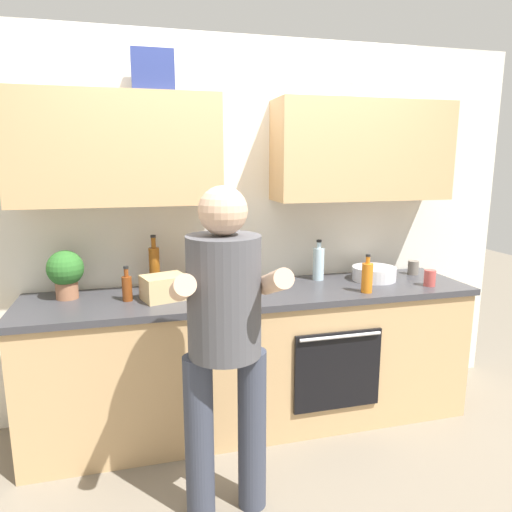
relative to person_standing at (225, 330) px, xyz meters
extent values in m
plane|color=#756B5B|center=(0.34, 0.75, -0.95)|extent=(12.00, 12.00, 0.00)
cube|color=silver|center=(0.34, 1.11, 0.30)|extent=(4.00, 0.06, 2.50)
cube|color=tan|center=(-0.46, 0.92, 0.83)|extent=(1.21, 0.32, 0.65)
cube|color=tan|center=(1.13, 0.92, 0.83)|extent=(1.21, 0.32, 0.65)
cylinder|color=silver|center=(1.09, 0.92, 1.20)|extent=(0.25, 0.25, 0.10)
cube|color=navy|center=(-0.23, 0.92, 1.27)|extent=(0.24, 0.20, 0.23)
cube|color=tan|center=(0.34, 0.75, -0.52)|extent=(2.80, 0.60, 0.86)
cube|color=#38383D|center=(0.34, 0.75, -0.07)|extent=(2.84, 0.64, 0.04)
cube|color=black|center=(0.78, 0.44, -0.50)|extent=(0.56, 0.02, 0.50)
cylinder|color=silver|center=(0.78, 0.41, -0.27)|extent=(0.52, 0.02, 0.02)
cylinder|color=#383D4C|center=(-0.13, 0.01, -0.53)|extent=(0.14, 0.14, 0.83)
cylinder|color=#383D4C|center=(0.13, 0.01, -0.53)|extent=(0.14, 0.14, 0.83)
cylinder|color=#4C4C51|center=(0.00, 0.01, 0.16)|extent=(0.34, 0.34, 0.56)
sphere|color=#D8AD8C|center=(0.00, 0.01, 0.55)|extent=(0.22, 0.22, 0.22)
cylinder|color=#D8AD8C|center=(-0.20, -0.11, 0.24)|extent=(0.09, 0.31, 0.19)
cylinder|color=#D8AD8C|center=(0.20, -0.11, 0.24)|extent=(0.09, 0.31, 0.19)
cylinder|color=silver|center=(0.84, 0.93, 0.06)|extent=(0.08, 0.08, 0.22)
cylinder|color=silver|center=(0.84, 0.93, 0.20)|extent=(0.03, 0.03, 0.04)
cylinder|color=black|center=(0.84, 0.93, 0.23)|extent=(0.04, 0.04, 0.02)
cylinder|color=#8C4C14|center=(-0.27, 0.96, 0.09)|extent=(0.07, 0.07, 0.27)
cylinder|color=#8C4C14|center=(-0.27, 0.96, 0.26)|extent=(0.03, 0.03, 0.07)
cylinder|color=black|center=(-0.27, 0.96, 0.30)|extent=(0.03, 0.03, 0.01)
cylinder|color=olive|center=(0.23, 0.86, 0.07)|extent=(0.07, 0.07, 0.24)
cylinder|color=olive|center=(0.23, 0.86, 0.21)|extent=(0.03, 0.03, 0.05)
cylinder|color=black|center=(0.23, 0.86, 0.24)|extent=(0.04, 0.04, 0.02)
cylinder|color=brown|center=(-0.44, 0.75, 0.03)|extent=(0.06, 0.06, 0.15)
cylinder|color=brown|center=(-0.44, 0.75, 0.12)|extent=(0.03, 0.03, 0.05)
cylinder|color=black|center=(-0.44, 0.75, 0.15)|extent=(0.03, 0.03, 0.01)
cylinder|color=orange|center=(1.01, 0.55, 0.05)|extent=(0.07, 0.07, 0.18)
cylinder|color=orange|center=(1.01, 0.55, 0.16)|extent=(0.03, 0.03, 0.04)
cylinder|color=black|center=(1.01, 0.55, 0.19)|extent=(0.03, 0.03, 0.01)
cylinder|color=slate|center=(1.57, 0.90, 0.00)|extent=(0.08, 0.08, 0.10)
cylinder|color=#BF4C47|center=(1.49, 0.59, 0.01)|extent=(0.07, 0.07, 0.11)
cylinder|color=silver|center=(1.21, 0.82, 0.00)|extent=(0.30, 0.30, 0.09)
cube|color=brown|center=(-0.01, 0.86, 0.08)|extent=(0.10, 0.14, 0.25)
cylinder|color=black|center=(-0.02, 0.84, 0.23)|extent=(0.02, 0.02, 0.06)
cylinder|color=black|center=(0.01, 0.88, 0.23)|extent=(0.02, 0.02, 0.06)
cylinder|color=#9E6647|center=(-0.79, 0.89, 0.00)|extent=(0.13, 0.13, 0.10)
sphere|color=#2D6B28|center=(-0.79, 0.89, 0.14)|extent=(0.21, 0.21, 0.21)
cube|color=tan|center=(-0.23, 0.72, 0.03)|extent=(0.29, 0.25, 0.15)
camera|label=1|loc=(-0.38, -2.00, 0.76)|focal=32.71mm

